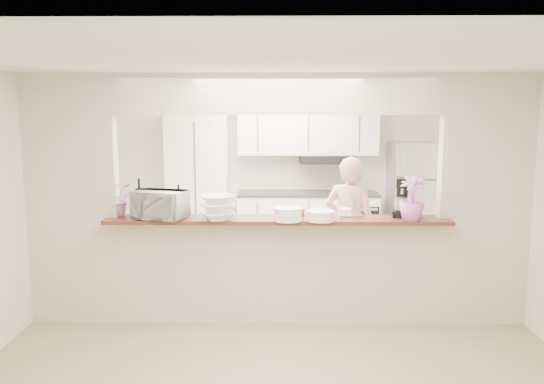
{
  "coord_description": "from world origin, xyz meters",
  "views": [
    {
      "loc": [
        0.02,
        -5.21,
        2.11
      ],
      "look_at": [
        -0.06,
        0.3,
        1.3
      ],
      "focal_mm": 35.0,
      "sensor_mm": 36.0,
      "label": 1
    }
  ],
  "objects_px": {
    "toaster_oven": "(160,205)",
    "person": "(350,227)",
    "refrigerator": "(415,199)",
    "stand_mixer": "(402,199)"
  },
  "relations": [
    {
      "from": "toaster_oven",
      "to": "person",
      "type": "xyz_separation_m",
      "value": [
        1.99,
        0.9,
        -0.42
      ]
    },
    {
      "from": "stand_mixer",
      "to": "person",
      "type": "xyz_separation_m",
      "value": [
        -0.42,
        0.74,
        -0.45
      ]
    },
    {
      "from": "toaster_oven",
      "to": "stand_mixer",
      "type": "distance_m",
      "value": 2.41
    },
    {
      "from": "toaster_oven",
      "to": "stand_mixer",
      "type": "bearing_deg",
      "value": 17.95
    },
    {
      "from": "refrigerator",
      "to": "stand_mixer",
      "type": "height_order",
      "value": "refrigerator"
    },
    {
      "from": "toaster_oven",
      "to": "person",
      "type": "distance_m",
      "value": 2.22
    },
    {
      "from": "toaster_oven",
      "to": "stand_mixer",
      "type": "relative_size",
      "value": 1.28
    },
    {
      "from": "refrigerator",
      "to": "person",
      "type": "bearing_deg",
      "value": -123.29
    },
    {
      "from": "refrigerator",
      "to": "person",
      "type": "xyz_separation_m",
      "value": [
        -1.21,
        -1.85,
        -0.04
      ]
    },
    {
      "from": "refrigerator",
      "to": "toaster_oven",
      "type": "height_order",
      "value": "refrigerator"
    }
  ]
}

